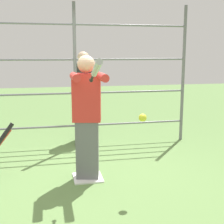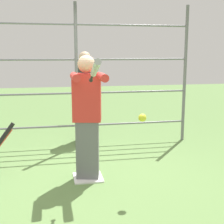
{
  "view_description": "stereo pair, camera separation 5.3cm",
  "coord_description": "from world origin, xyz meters",
  "px_view_note": "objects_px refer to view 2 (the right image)",
  "views": [
    {
      "loc": [
        0.52,
        4.1,
        1.73
      ],
      "look_at": [
        -0.29,
        0.25,
        0.98
      ],
      "focal_mm": 50.0,
      "sensor_mm": 36.0,
      "label": 1
    },
    {
      "loc": [
        0.46,
        4.11,
        1.73
      ],
      "look_at": [
        -0.29,
        0.25,
        0.98
      ],
      "focal_mm": 50.0,
      "sensor_mm": 36.0,
      "label": 2
    }
  ],
  "objects_px": {
    "batter": "(87,114)",
    "baseball_bat_swinging": "(95,70)",
    "softball_in_flight": "(142,118)",
    "bystander_behind_fence": "(85,95)"
  },
  "relations": [
    {
      "from": "baseball_bat_swinging",
      "to": "bystander_behind_fence",
      "type": "distance_m",
      "value": 2.97
    },
    {
      "from": "softball_in_flight",
      "to": "baseball_bat_swinging",
      "type": "bearing_deg",
      "value": 26.9
    },
    {
      "from": "batter",
      "to": "softball_in_flight",
      "type": "distance_m",
      "value": 0.85
    },
    {
      "from": "baseball_bat_swinging",
      "to": "softball_in_flight",
      "type": "distance_m",
      "value": 0.9
    },
    {
      "from": "batter",
      "to": "softball_in_flight",
      "type": "bearing_deg",
      "value": 134.16
    },
    {
      "from": "batter",
      "to": "baseball_bat_swinging",
      "type": "distance_m",
      "value": 1.12
    },
    {
      "from": "softball_in_flight",
      "to": "bystander_behind_fence",
      "type": "height_order",
      "value": "bystander_behind_fence"
    },
    {
      "from": "baseball_bat_swinging",
      "to": "bystander_behind_fence",
      "type": "xyz_separation_m",
      "value": [
        -0.21,
        -2.89,
        -0.64
      ]
    },
    {
      "from": "softball_in_flight",
      "to": "bystander_behind_fence",
      "type": "relative_size",
      "value": 0.05
    },
    {
      "from": "batter",
      "to": "baseball_bat_swinging",
      "type": "bearing_deg",
      "value": 88.85
    }
  ]
}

